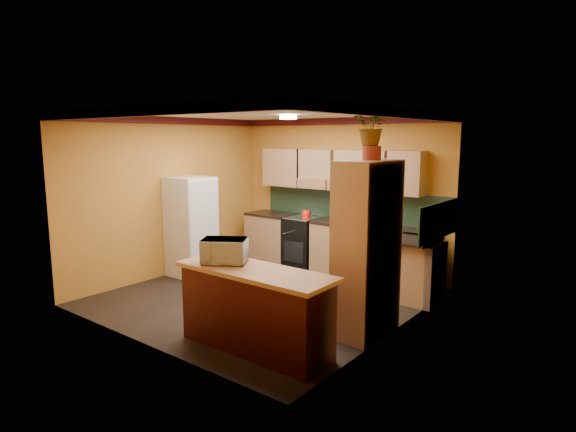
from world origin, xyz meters
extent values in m
plane|color=black|center=(0.00, 0.00, 0.00)|extent=(4.20, 4.20, 0.00)
cube|color=white|center=(0.00, 0.00, 2.70)|extent=(4.20, 4.20, 0.04)
cube|color=#BE8333|center=(0.00, 2.10, 1.35)|extent=(4.20, 0.04, 2.70)
cube|color=#BE8333|center=(0.00, -2.10, 1.35)|extent=(4.20, 0.04, 2.70)
cube|color=#BE8333|center=(-2.10, 0.00, 1.35)|extent=(0.04, 4.20, 2.70)
cube|color=#BE8333|center=(2.10, 0.00, 1.35)|extent=(0.04, 4.20, 2.70)
cube|color=#1B3322|center=(0.25, 2.09, 1.19)|extent=(3.70, 0.02, 0.53)
cube|color=#1B3322|center=(2.09, 1.40, 1.19)|extent=(0.02, 1.40, 0.53)
cube|color=tan|center=(0.10, 1.93, 1.80)|extent=(3.10, 0.34, 0.70)
cylinder|color=white|center=(0.00, 0.60, 2.66)|extent=(0.26, 0.26, 0.06)
cube|color=tan|center=(0.04, 1.80, 0.44)|extent=(3.65, 0.60, 0.88)
cube|color=black|center=(0.04, 1.80, 0.90)|extent=(3.65, 0.62, 0.04)
cube|color=black|center=(-0.58, 1.80, 0.46)|extent=(0.58, 0.58, 0.91)
cube|color=silver|center=(0.82, 1.80, 0.94)|extent=(0.48, 0.40, 0.03)
cube|color=tan|center=(1.80, 1.23, 0.44)|extent=(0.60, 0.80, 0.88)
cube|color=black|center=(1.80, 1.23, 0.90)|extent=(0.62, 0.80, 0.04)
cube|color=white|center=(-1.75, 0.14, 0.85)|extent=(0.68, 0.66, 1.70)
cube|color=tan|center=(1.85, -0.26, 1.05)|extent=(0.48, 0.90, 2.10)
cylinder|color=maroon|center=(1.85, -0.21, 2.18)|extent=(0.22, 0.22, 0.16)
imported|color=tan|center=(1.85, -0.21, 2.49)|extent=(0.50, 0.46, 0.46)
cube|color=#451210|center=(1.10, -1.42, 0.44)|extent=(1.80, 0.55, 0.88)
cube|color=tan|center=(1.10, -1.42, 0.91)|extent=(1.90, 0.65, 0.05)
imported|color=white|center=(0.64, -1.42, 1.07)|extent=(0.61, 0.56, 0.28)
camera|label=1|loc=(4.53, -5.22, 2.36)|focal=30.00mm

